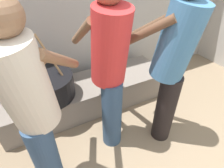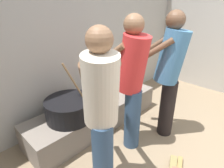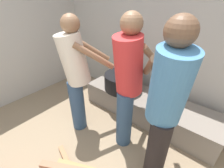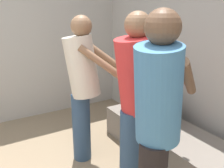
% 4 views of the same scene
% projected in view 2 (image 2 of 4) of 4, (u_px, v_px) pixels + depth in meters
% --- Properties ---
extents(block_enclosure_rear, '(5.05, 0.20, 2.30)m').
position_uv_depth(block_enclosure_rear, '(83.00, 43.00, 2.89)').
color(block_enclosure_rear, '#ADA8A0').
rests_on(block_enclosure_rear, ground_plane).
extents(hearth_ledge, '(2.12, 0.60, 0.36)m').
position_uv_depth(hearth_ledge, '(97.00, 114.00, 2.82)').
color(hearth_ledge, slate).
rests_on(hearth_ledge, ground_plane).
extents(cooking_pot_main, '(0.60, 0.60, 0.72)m').
position_uv_depth(cooking_pot_main, '(69.00, 109.00, 2.35)').
color(cooking_pot_main, black).
rests_on(cooking_pot_main, hearth_ledge).
extents(cook_in_cream_shirt, '(0.66, 0.72, 1.59)m').
position_uv_depth(cook_in_cream_shirt, '(101.00, 108.00, 1.57)').
color(cook_in_cream_shirt, navy).
rests_on(cook_in_cream_shirt, ground_plane).
extents(cook_in_red_shirt, '(0.35, 0.68, 1.64)m').
position_uv_depth(cook_in_red_shirt, '(132.00, 78.00, 2.12)').
color(cook_in_red_shirt, navy).
rests_on(cook_in_red_shirt, ground_plane).
extents(cook_in_blue_shirt, '(0.64, 0.75, 1.66)m').
position_uv_depth(cook_in_blue_shirt, '(169.00, 70.00, 2.32)').
color(cook_in_blue_shirt, black).
rests_on(cook_in_blue_shirt, ground_plane).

